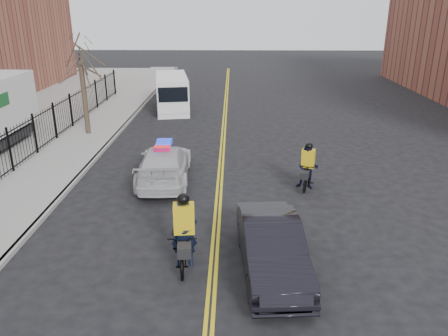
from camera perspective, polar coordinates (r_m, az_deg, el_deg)
ground at (r=15.20m, az=-0.90°, el=-6.52°), size 120.00×120.00×0.00m
center_line_left at (r=22.62m, az=-0.40°, el=2.74°), size 0.10×60.00×0.01m
center_line_right at (r=22.62m, az=0.00°, el=2.74°), size 0.10×60.00×0.01m
sidewalk at (r=23.97m, az=-18.46°, el=2.87°), size 3.00×60.00×0.15m
curb at (r=23.51m, az=-15.00°, el=2.90°), size 0.20×60.00×0.15m
iron_fence at (r=24.27m, az=-22.05°, el=4.91°), size 0.12×28.00×2.00m
street_tree at (r=25.12m, az=-18.10°, el=11.81°), size 3.20×3.20×4.80m
police_cruiser at (r=18.29m, az=-7.81°, el=0.60°), size 2.30×5.14×1.62m
dark_sedan at (r=12.11m, az=6.26°, el=-10.20°), size 1.92×4.65×1.50m
cargo_van at (r=30.83m, az=-6.81°, el=9.62°), size 2.95×5.93×2.38m
cyclist_near at (r=12.36m, az=-5.15°, el=-9.41°), size 0.99×2.29×2.18m
cyclist_far at (r=17.65m, az=10.82°, el=-0.30°), size 1.09×1.94×1.90m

